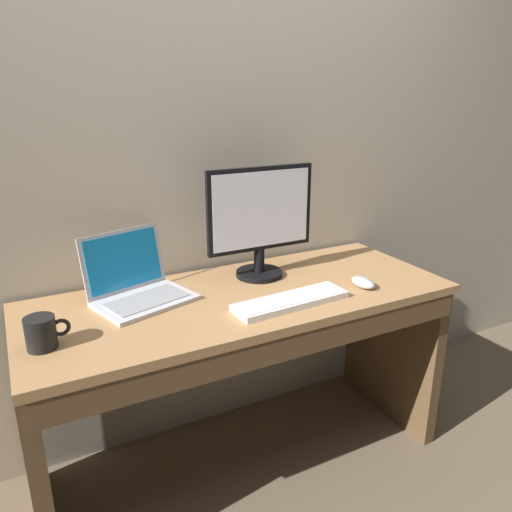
# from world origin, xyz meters

# --- Properties ---
(ground_plane) EXTENTS (14.00, 14.00, 0.00)m
(ground_plane) POSITION_xyz_m (0.00, 0.00, 0.00)
(ground_plane) COLOR brown
(back_wall) EXTENTS (4.36, 0.04, 2.79)m
(back_wall) POSITION_xyz_m (0.00, 0.35, 1.39)
(back_wall) COLOR #ADA38E
(back_wall) RESTS_ON ground
(desk) EXTENTS (1.58, 0.63, 0.76)m
(desk) POSITION_xyz_m (0.00, -0.01, 0.53)
(desk) COLOR #A87A4C
(desk) RESTS_ON ground
(laptop_silver) EXTENTS (0.39, 0.35, 0.24)m
(laptop_silver) POSITION_xyz_m (-0.35, 0.13, 0.80)
(laptop_silver) COLOR silver
(laptop_silver) RESTS_ON desk
(external_monitor) EXTENTS (0.45, 0.19, 0.44)m
(external_monitor) POSITION_xyz_m (0.14, 0.13, 0.98)
(external_monitor) COLOR black
(external_monitor) RESTS_ON desk
(wired_keyboard) EXTENTS (0.43, 0.15, 0.03)m
(wired_keyboard) POSITION_xyz_m (0.11, -0.16, 0.77)
(wired_keyboard) COLOR white
(wired_keyboard) RESTS_ON desk
(computer_mouse) EXTENTS (0.07, 0.11, 0.04)m
(computer_mouse) POSITION_xyz_m (0.44, -0.15, 0.78)
(computer_mouse) COLOR #B7B7BC
(computer_mouse) RESTS_ON desk
(coffee_mug) EXTENTS (0.13, 0.09, 0.10)m
(coffee_mug) POSITION_xyz_m (-0.70, -0.09, 0.81)
(coffee_mug) COLOR black
(coffee_mug) RESTS_ON desk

